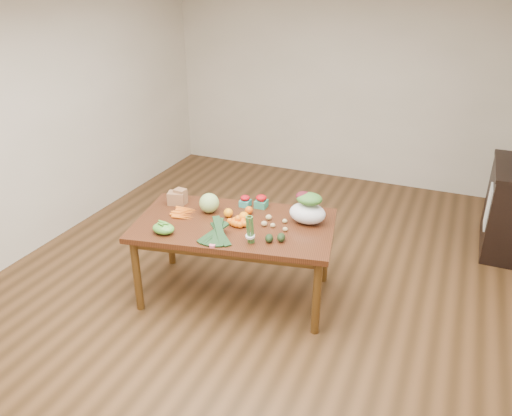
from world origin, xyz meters
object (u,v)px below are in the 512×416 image
at_px(dining_table, 235,259).
at_px(kale_bunch, 215,232).
at_px(cabbage, 209,203).
at_px(asparagus_bundle, 250,230).
at_px(salad_bag, 308,210).
at_px(paper_bag, 176,197).
at_px(mandarin_cluster, 238,220).

height_order(dining_table, kale_bunch, kale_bunch).
relative_size(cabbage, asparagus_bundle, 0.73).
bearing_deg(asparagus_bundle, salad_bag, 48.84).
bearing_deg(salad_bag, paper_bag, -174.81).
xyz_separation_m(dining_table, mandarin_cluster, (0.05, -0.03, 0.42)).
relative_size(kale_bunch, asparagus_bundle, 1.60).
xyz_separation_m(dining_table, cabbage, (-0.30, 0.11, 0.47)).
bearing_deg(paper_bag, cabbage, -5.40).
bearing_deg(dining_table, cabbage, 149.71).
height_order(paper_bag, kale_bunch, kale_bunch).
xyz_separation_m(kale_bunch, salad_bag, (0.59, 0.61, 0.05)).
distance_m(cabbage, kale_bunch, 0.55).
relative_size(mandarin_cluster, kale_bunch, 0.45).
relative_size(cabbage, kale_bunch, 0.46).
xyz_separation_m(cabbage, mandarin_cluster, (0.35, -0.14, -0.04)).
bearing_deg(paper_bag, asparagus_bundle, -24.00).
bearing_deg(cabbage, asparagus_bundle, -33.79).
bearing_deg(mandarin_cluster, paper_bag, 166.64).
xyz_separation_m(cabbage, asparagus_bundle, (0.58, -0.39, 0.03)).
relative_size(kale_bunch, salad_bag, 1.23).
bearing_deg(paper_bag, salad_bag, 5.19).
bearing_deg(paper_bag, kale_bunch, -36.73).
xyz_separation_m(paper_bag, kale_bunch, (0.67, -0.50, 0.01)).
bearing_deg(cabbage, kale_bunch, -57.05).
bearing_deg(asparagus_bundle, cabbage, 135.40).
height_order(cabbage, salad_bag, salad_bag).
relative_size(paper_bag, mandarin_cluster, 1.16).
distance_m(kale_bunch, asparagus_bundle, 0.29).
bearing_deg(paper_bag, dining_table, -11.95).
height_order(dining_table, cabbage, cabbage).
bearing_deg(kale_bunch, asparagus_bundle, 5.18).
xyz_separation_m(mandarin_cluster, asparagus_bundle, (0.23, -0.25, 0.08)).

